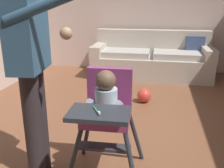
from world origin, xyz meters
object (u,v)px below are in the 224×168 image
(high_chair, at_px, (107,106))
(toy_ball, at_px, (144,95))
(couch, at_px, (152,59))
(adult_standing, at_px, (31,63))

(high_chair, xyz_separation_m, toy_ball, (0.20, 1.69, -0.52))
(high_chair, bearing_deg, couch, 173.65)
(high_chair, xyz_separation_m, adult_standing, (-0.56, -0.06, 0.33))
(toy_ball, bearing_deg, adult_standing, -113.34)
(couch, distance_m, adult_standing, 3.32)
(adult_standing, xyz_separation_m, toy_ball, (0.76, 1.76, -0.85))
(couch, bearing_deg, adult_standing, -14.34)
(adult_standing, bearing_deg, toy_ball, 60.08)
(couch, distance_m, high_chair, 3.12)
(high_chair, height_order, adult_standing, adult_standing)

